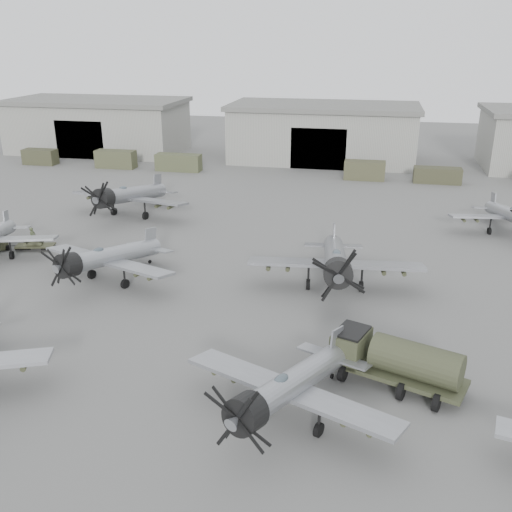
{
  "coord_description": "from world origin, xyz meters",
  "views": [
    {
      "loc": [
        8.08,
        -28.36,
        18.44
      ],
      "look_at": [
        -0.32,
        12.0,
        2.5
      ],
      "focal_mm": 40.0,
      "sensor_mm": 36.0,
      "label": 1
    }
  ],
  "objects": [
    {
      "name": "support_truck_4",
      "position": [
        6.95,
        50.0,
        1.28
      ],
      "size": [
        5.51,
        2.2,
        2.55
      ],
      "primitive_type": "cube",
      "color": "#43432C",
      "rests_on": "ground"
    },
    {
      "name": "aircraft_mid_1",
      "position": [
        -12.02,
        9.93,
        2.19
      ],
      "size": [
        11.99,
        10.81,
        4.82
      ],
      "rotation": [
        0.0,
        0.0,
        -0.34
      ],
      "color": "#95999E",
      "rests_on": "ground"
    },
    {
      "name": "support_truck_0",
      "position": [
        -42.07,
        50.0,
        1.15
      ],
      "size": [
        5.06,
        2.2,
        2.31
      ],
      "primitive_type": "cube",
      "color": "#3B3C27",
      "rests_on": "ground"
    },
    {
      "name": "hangar_center",
      "position": [
        0.0,
        61.96,
        4.37
      ],
      "size": [
        29.0,
        14.8,
        8.7
      ],
      "color": "gray",
      "rests_on": "ground"
    },
    {
      "name": "aircraft_mid_2",
      "position": [
        5.83,
        12.27,
        2.46
      ],
      "size": [
        13.61,
        12.25,
        5.42
      ],
      "rotation": [
        0.0,
        0.0,
        0.1
      ],
      "color": "gray",
      "rests_on": "ground"
    },
    {
      "name": "ground_crew",
      "position": [
        -22.44,
        16.36,
        0.97
      ],
      "size": [
        0.57,
        0.77,
        1.93
      ],
      "primitive_type": "imported",
      "rotation": [
        0.0,
        0.0,
        1.41
      ],
      "color": "#414A30",
      "rests_on": "ground"
    },
    {
      "name": "fuel_tanker",
      "position": [
        10.15,
        0.19,
        1.65
      ],
      "size": [
        7.83,
        4.87,
        2.87
      ],
      "rotation": [
        0.0,
        0.0,
        -0.35
      ],
      "color": "#373B27",
      "rests_on": "ground"
    },
    {
      "name": "support_truck_1",
      "position": [
        -29.61,
        50.0,
        1.3
      ],
      "size": [
        5.93,
        2.2,
        2.61
      ],
      "primitive_type": "cube",
      "color": "#45472E",
      "rests_on": "ground"
    },
    {
      "name": "aircraft_far_0",
      "position": [
        -17.58,
        26.95,
        2.46
      ],
      "size": [
        13.62,
        12.26,
        5.41
      ],
      "rotation": [
        0.0,
        0.0,
        -0.19
      ],
      "color": "gray",
      "rests_on": "ground"
    },
    {
      "name": "ground",
      "position": [
        0.0,
        0.0,
        0.0
      ],
      "size": [
        220.0,
        220.0,
        0.0
      ],
      "primitive_type": "plane",
      "color": "#535351",
      "rests_on": "ground"
    },
    {
      "name": "tug_trailer",
      "position": [
        -23.97,
        15.24,
        0.45
      ],
      "size": [
        6.06,
        2.57,
        1.2
      ],
      "rotation": [
        0.0,
        0.0,
        0.25
      ],
      "color": "#383A26",
      "rests_on": "ground"
    },
    {
      "name": "aircraft_near_1",
      "position": [
        4.7,
        -4.57,
        2.16
      ],
      "size": [
        11.66,
        10.55,
        4.74
      ],
      "rotation": [
        0.0,
        0.0,
        -0.4
      ],
      "color": "#919499",
      "rests_on": "ground"
    },
    {
      "name": "aircraft_far_1",
      "position": [
        21.59,
        29.13,
        2.07
      ],
      "size": [
        11.48,
        10.33,
        4.56
      ],
      "rotation": [
        0.0,
        0.0,
        0.14
      ],
      "color": "gray",
      "rests_on": "ground"
    },
    {
      "name": "support_truck_2",
      "position": [
        -19.79,
        50.0,
        1.22
      ],
      "size": [
        6.62,
        2.2,
        2.44
      ],
      "primitive_type": "cube",
      "color": "#464A31",
      "rests_on": "ground"
    },
    {
      "name": "support_truck_5",
      "position": [
        16.57,
        50.0,
        1.04
      ],
      "size": [
        6.21,
        2.2,
        2.08
      ],
      "primitive_type": "cube",
      "color": "#393925",
      "rests_on": "ground"
    },
    {
      "name": "hangar_left",
      "position": [
        -38.0,
        61.96,
        4.37
      ],
      "size": [
        29.0,
        14.8,
        8.7
      ],
      "color": "gray",
      "rests_on": "ground"
    }
  ]
}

